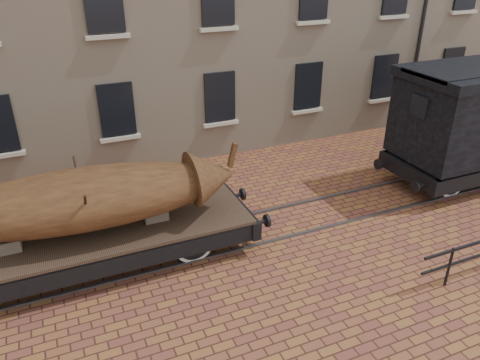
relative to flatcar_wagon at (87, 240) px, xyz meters
name	(u,v)px	position (x,y,z in m)	size (l,w,h in m)	color
ground	(253,229)	(4.23, 0.00, -0.81)	(90.00, 90.00, 0.00)	brown
rail_track	(253,228)	(4.23, 0.00, -0.78)	(30.00, 1.52, 0.06)	#59595E
flatcar_wagon	(87,240)	(0.00, 0.00, 0.00)	(8.56, 2.32, 1.29)	#453728
iron_boat	(83,198)	(0.06, 0.00, 1.07)	(7.24, 2.33, 1.70)	brown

